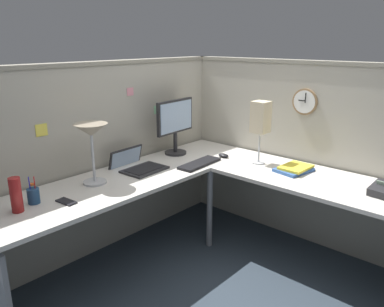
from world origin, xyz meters
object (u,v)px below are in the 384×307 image
Objects in this scene: monitor at (175,123)px; keyboard at (200,163)px; computer_mouse at (224,155)px; book_stack at (294,169)px; desk_lamp_dome at (91,135)px; pen_cup at (33,196)px; wall_clock at (305,102)px; cell_phone at (66,202)px; thermos_flask at (16,195)px; desk_lamp_paper at (261,119)px; laptop at (136,165)px.

monitor is 1.16× the size of keyboard.
book_stack reaches higher than computer_mouse.
desk_lamp_dome is at bearing -174.72° from monitor.
monitor is 1.12× the size of desk_lamp_dome.
wall_clock is at bearing -23.25° from pen_cup.
cell_phone is at bearing 158.89° from wall_clock.
cell_phone is 0.65× the size of wall_clock.
thermos_flask is (-1.74, 0.25, 0.09)m from computer_mouse.
desk_lamp_paper is (1.80, -0.57, 0.27)m from thermos_flask.
book_stack is at bearing -38.35° from desk_lamp_dome.
desk_lamp_paper is at bearing 143.30° from wall_clock.
wall_clock is (0.31, -0.23, 0.13)m from desk_lamp_paper.
keyboard is 1.37× the size of book_stack.
pen_cup is 0.82× the size of thermos_flask.
wall_clock is (0.29, 0.10, 0.49)m from book_stack.
thermos_flask is at bearing -174.42° from laptop.
pen_cup is 1.25× the size of cell_phone.
computer_mouse reaches higher than keyboard.
monitor is at bearing 5.55° from thermos_flask.
book_stack is (0.28, -1.05, -0.27)m from monitor.
keyboard is 4.13× the size of computer_mouse.
thermos_flask reaches higher than cell_phone.
cell_phone is (-0.75, -0.19, -0.02)m from laptop.
book_stack is at bearing -83.20° from computer_mouse.
wall_clock is at bearing -20.88° from thermos_flask.
desk_lamp_paper is (0.37, -0.35, 0.37)m from keyboard.
monitor is 0.58m from laptop.
laptop is 0.53m from keyboard.
thermos_flask is at bearing 167.35° from keyboard.
monitor is 1.55m from thermos_flask.
thermos_flask reaches higher than pen_cup.
pen_cup is 0.15m from thermos_flask.
keyboard is at bearing 136.67° from desk_lamp_paper.
thermos_flask reaches higher than computer_mouse.
laptop is (-0.51, -0.05, -0.27)m from monitor.
cell_phone is 0.30m from thermos_flask.
desk_lamp_dome is (-1.14, 0.31, 0.35)m from computer_mouse.
wall_clock reaches higher than book_stack.
desk_lamp_dome is 2.02× the size of wall_clock.
thermos_flask reaches higher than laptop.
wall_clock is (1.98, -0.85, 0.46)m from pen_cup.
desk_lamp_dome is 0.51m from cell_phone.
pen_cup is 0.34× the size of desk_lamp_paper.
thermos_flask is (-0.13, -0.05, 0.06)m from pen_cup.
thermos_flask is at bearing 162.30° from desk_lamp_paper.
book_stack is (1.82, -0.90, -0.09)m from thermos_flask.
wall_clock is at bearing 18.42° from book_stack.
keyboard is 1.95× the size of wall_clock.
desk_lamp_dome is 0.65m from thermos_flask.
book_stack is 0.49m from desk_lamp_paper.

